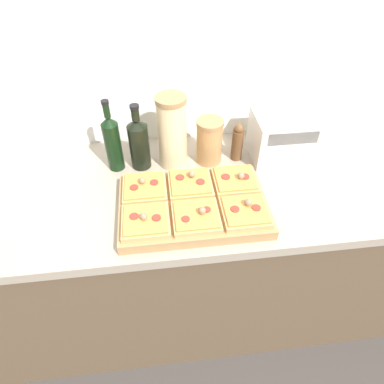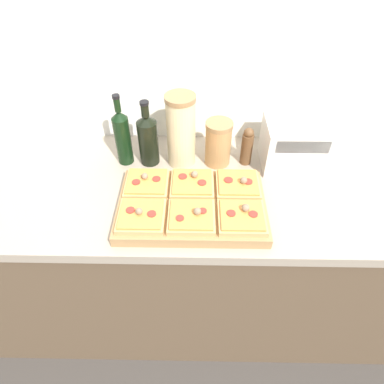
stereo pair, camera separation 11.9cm
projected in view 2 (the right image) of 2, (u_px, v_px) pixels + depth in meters
The scene contains 16 objects.
ground_plane at pixel (207, 361), 1.69m from camera, with size 12.00×12.00×0.00m, color #3D3833.
wall_back at pixel (214, 53), 1.31m from camera, with size 6.00×0.06×2.50m.
kitchen_counter at pixel (209, 254), 1.61m from camera, with size 2.63×0.67×0.89m.
cutting_board at pixel (192, 206), 1.20m from camera, with size 0.51×0.34×0.04m, color #A37A4C.
pizza_slice_back_left at pixel (147, 183), 1.23m from camera, with size 0.15×0.15×0.05m.
pizza_slice_back_center at pixel (192, 184), 1.23m from camera, with size 0.15×0.15×0.05m.
pizza_slice_back_right at pixel (238, 184), 1.23m from camera, with size 0.15×0.15×0.05m.
pizza_slice_front_left at pixel (141, 216), 1.12m from camera, with size 0.15×0.15×0.05m.
pizza_slice_front_center at pixel (192, 216), 1.12m from camera, with size 0.15×0.15×0.05m.
pizza_slice_front_right at pixel (242, 217), 1.11m from camera, with size 0.15×0.15×0.05m.
olive_oil_bottle at pixel (122, 136), 1.33m from camera, with size 0.06×0.06×0.30m.
wine_bottle at pixel (148, 139), 1.33m from camera, with size 0.08×0.08×0.27m.
grain_jar_tall at pixel (181, 131), 1.31m from camera, with size 0.11×0.11×0.30m.
grain_jar_short at pixel (218, 143), 1.34m from camera, with size 0.11×0.11×0.19m.
pepper_mill at pixel (247, 146), 1.35m from camera, with size 0.05×0.05×0.16m.
toaster_oven at pixel (295, 144), 1.34m from camera, with size 0.27×0.19×0.19m.
Camera 2 is at (-0.06, -0.64, 1.77)m, focal length 32.00 mm.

